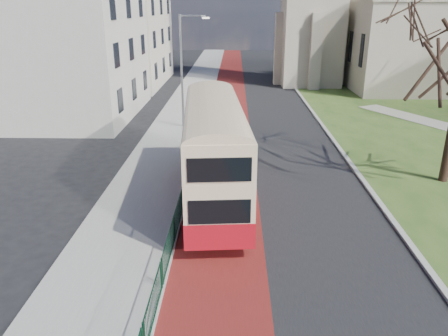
{
  "coord_description": "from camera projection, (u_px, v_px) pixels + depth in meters",
  "views": [
    {
      "loc": [
        -0.68,
        -13.94,
        8.62
      ],
      "look_at": [
        -1.1,
        3.9,
        2.0
      ],
      "focal_mm": 35.0,
      "sensor_mm": 36.0,
      "label": 1
    }
  ],
  "objects": [
    {
      "name": "kerb_east",
      "position": [
        315.0,
        115.0,
        36.51
      ],
      "size": [
        0.25,
        80.0,
        0.13
      ],
      "primitive_type": "cube",
      "color": "#999993",
      "rests_on": "ground"
    },
    {
      "name": "bus",
      "position": [
        214.0,
        147.0,
        19.86
      ],
      "size": [
        3.4,
        11.09,
        4.57
      ],
      "rotation": [
        0.0,
        0.0,
        0.08
      ],
      "color": "#A40F1A",
      "rests_on": "ground"
    },
    {
      "name": "bus_lane",
      "position": [
        228.0,
        121.0,
        34.82
      ],
      "size": [
        3.4,
        120.0,
        0.01
      ],
      "primitive_type": "cube",
      "color": "#591414",
      "rests_on": "ground"
    },
    {
      "name": "road_carriageway",
      "position": [
        261.0,
        122.0,
        34.76
      ],
      "size": [
        9.0,
        120.0,
        0.01
      ],
      "primitive_type": "cube",
      "color": "black",
      "rests_on": "ground"
    },
    {
      "name": "ground",
      "position": [
        251.0,
        256.0,
        16.05
      ],
      "size": [
        160.0,
        160.0,
        0.0
      ],
      "primitive_type": "plane",
      "color": "black",
      "rests_on": "ground"
    },
    {
      "name": "pedestrian_railing",
      "position": [
        183.0,
        197.0,
        19.67
      ],
      "size": [
        0.07,
        24.0,
        1.12
      ],
      "color": "#0C3722",
      "rests_on": "ground"
    },
    {
      "name": "pavement_west",
      "position": [
        180.0,
        120.0,
        34.88
      ],
      "size": [
        4.0,
        120.0,
        0.12
      ],
      "primitive_type": "cube",
      "color": "gray",
      "rests_on": "ground"
    },
    {
      "name": "kerb_west",
      "position": [
        205.0,
        120.0,
        34.84
      ],
      "size": [
        0.25,
        120.0,
        0.13
      ],
      "primitive_type": "cube",
      "color": "#999993",
      "rests_on": "ground"
    },
    {
      "name": "street_block_near",
      "position": [
        68.0,
        35.0,
        34.71
      ],
      "size": [
        10.3,
        14.3,
        13.0
      ],
      "color": "beige",
      "rests_on": "ground"
    },
    {
      "name": "streetlamp",
      "position": [
        184.0,
        66.0,
        31.42
      ],
      "size": [
        2.13,
        0.18,
        8.0
      ],
      "color": "gray",
      "rests_on": "pavement_west"
    },
    {
      "name": "street_block_far",
      "position": [
        119.0,
        33.0,
        49.97
      ],
      "size": [
        10.3,
        16.3,
        11.5
      ],
      "color": "beige",
      "rests_on": "ground"
    }
  ]
}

